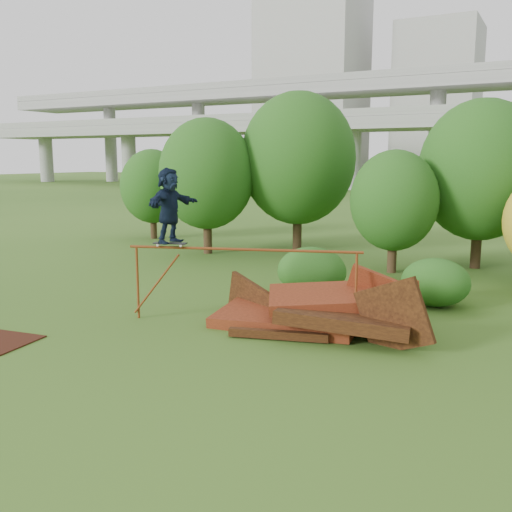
% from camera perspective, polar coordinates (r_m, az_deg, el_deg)
% --- Properties ---
extents(ground, '(240.00, 240.00, 0.00)m').
position_cam_1_polar(ground, '(11.80, -1.15, -9.45)').
color(ground, '#2D5116').
rests_on(ground, ground).
extents(scrap_pile, '(5.64, 3.07, 1.93)m').
position_cam_1_polar(scrap_pile, '(13.24, 6.03, -5.61)').
color(scrap_pile, '#491D0D').
rests_on(scrap_pile, ground).
extents(grind_rail, '(5.29, 1.81, 1.81)m').
position_cam_1_polar(grind_rail, '(13.36, -1.29, -0.70)').
color(grind_rail, brown).
rests_on(grind_rail, ground).
extents(skateboard, '(0.83, 0.46, 0.08)m').
position_cam_1_polar(skateboard, '(13.74, -8.58, 1.26)').
color(skateboard, black).
rests_on(skateboard, grind_rail).
extents(skater, '(0.63, 1.68, 1.78)m').
position_cam_1_polar(skater, '(13.64, -8.67, 5.02)').
color(skater, black).
rests_on(skater, skateboard).
extents(tree_0, '(3.91, 3.91, 5.51)m').
position_cam_1_polar(tree_0, '(23.42, -4.95, 8.17)').
color(tree_0, black).
rests_on(tree_0, ground).
extents(tree_1, '(4.75, 4.75, 6.61)m').
position_cam_1_polar(tree_1, '(23.98, 4.23, 9.68)').
color(tree_1, black).
rests_on(tree_1, ground).
extents(tree_2, '(2.97, 2.97, 4.19)m').
position_cam_1_polar(tree_2, '(19.89, 13.65, 5.39)').
color(tree_2, black).
rests_on(tree_2, ground).
extents(tree_3, '(4.28, 4.28, 5.94)m').
position_cam_1_polar(tree_3, '(21.58, 21.59, 7.98)').
color(tree_3, black).
rests_on(tree_3, ground).
extents(tree_6, '(3.11, 3.11, 4.34)m').
position_cam_1_polar(tree_6, '(28.27, -10.32, 6.87)').
color(tree_6, black).
rests_on(tree_6, ground).
extents(shrub_left, '(2.01, 1.85, 1.39)m').
position_cam_1_polar(shrub_left, '(16.41, 5.59, -1.51)').
color(shrub_left, '#235015').
rests_on(shrub_left, ground).
extents(shrub_right, '(1.81, 1.66, 1.28)m').
position_cam_1_polar(shrub_right, '(15.84, 17.51, -2.52)').
color(shrub_right, '#235015').
rests_on(shrub_right, ground).
extents(building_left, '(18.00, 16.00, 35.00)m').
position_cam_1_polar(building_left, '(114.20, 5.70, 16.52)').
color(building_left, '#9E9E99').
rests_on(building_left, ground).
extents(building_right, '(14.00, 14.00, 28.00)m').
position_cam_1_polar(building_right, '(114.22, 17.67, 14.35)').
color(building_right, '#9E9E99').
rests_on(building_right, ground).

